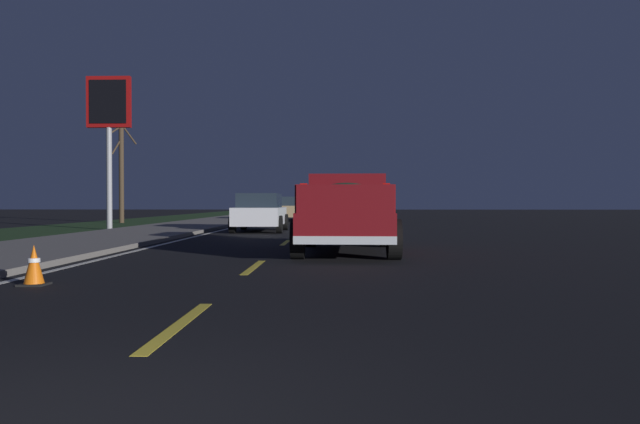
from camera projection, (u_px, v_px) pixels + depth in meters
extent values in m
plane|color=black|center=(306.00, 227.00, 29.73)|extent=(144.00, 144.00, 0.00)
cube|color=slate|center=(191.00, 225.00, 29.89)|extent=(108.00, 4.00, 0.12)
cube|color=#1E3819|center=(90.00, 226.00, 30.04)|extent=(108.00, 6.00, 0.01)
cube|color=yellow|center=(179.00, 325.00, 5.85)|extent=(2.40, 0.14, 0.01)
cube|color=yellow|center=(254.00, 267.00, 11.07)|extent=(2.40, 0.14, 0.01)
cube|color=yellow|center=(286.00, 243.00, 17.85)|extent=(2.40, 0.14, 0.01)
cube|color=yellow|center=(297.00, 234.00, 23.02)|extent=(2.40, 0.14, 0.01)
cube|color=yellow|center=(306.00, 226.00, 29.83)|extent=(2.40, 0.14, 0.01)
cube|color=yellow|center=(311.00, 223.00, 35.29)|extent=(2.40, 0.14, 0.01)
cube|color=yellow|center=(315.00, 220.00, 41.51)|extent=(2.40, 0.14, 0.01)
cube|color=yellow|center=(318.00, 217.00, 47.87)|extent=(2.40, 0.14, 0.01)
cube|color=yellow|center=(320.00, 216.00, 53.57)|extent=(2.40, 0.14, 0.01)
cube|color=yellow|center=(322.00, 214.00, 59.46)|extent=(2.40, 0.14, 0.01)
cube|color=yellow|center=(323.00, 214.00, 64.80)|extent=(2.40, 0.14, 0.01)
cube|color=yellow|center=(325.00, 212.00, 71.31)|extent=(2.40, 0.14, 0.01)
cube|color=yellow|center=(326.00, 212.00, 78.04)|extent=(2.40, 0.14, 0.01)
cube|color=silver|center=(237.00, 226.00, 29.83)|extent=(108.00, 0.14, 0.01)
cube|color=maroon|center=(347.00, 224.00, 14.39)|extent=(5.46, 2.17, 0.60)
cube|color=maroon|center=(348.00, 193.00, 15.57)|extent=(2.22, 1.91, 0.90)
cube|color=#1E2833|center=(347.00, 190.00, 14.52)|extent=(0.09, 1.44, 0.50)
cube|color=maroon|center=(304.00, 199.00, 13.36)|extent=(3.03, 0.17, 0.56)
cube|color=maroon|center=(389.00, 199.00, 13.25)|extent=(3.03, 0.17, 0.56)
cube|color=maroon|center=(345.00, 199.00, 11.73)|extent=(0.14, 1.88, 0.56)
cube|color=silver|center=(345.00, 240.00, 11.74)|extent=(0.18, 2.00, 0.16)
cube|color=red|center=(304.00, 189.00, 11.78)|extent=(0.06, 0.14, 0.20)
cube|color=red|center=(386.00, 188.00, 11.69)|extent=(0.06, 0.14, 0.20)
ellipsoid|color=#193823|center=(346.00, 197.00, 13.31)|extent=(2.64, 1.60, 0.64)
sphere|color=silver|center=(331.00, 204.00, 13.83)|extent=(0.40, 0.40, 0.40)
sphere|color=beige|center=(360.00, 205.00, 12.69)|extent=(0.34, 0.34, 0.34)
cylinder|color=black|center=(311.00, 231.00, 16.24)|extent=(0.84, 0.28, 0.84)
cylinder|color=black|center=(386.00, 231.00, 16.12)|extent=(0.84, 0.28, 0.84)
cylinder|color=black|center=(298.00, 239.00, 12.68)|extent=(0.84, 0.28, 0.84)
cylinder|color=black|center=(394.00, 239.00, 12.56)|extent=(0.84, 0.28, 0.84)
cube|color=#9E845B|center=(287.00, 211.00, 38.89)|extent=(4.43, 1.88, 0.70)
cube|color=#1E2833|center=(287.00, 201.00, 38.63)|extent=(2.49, 1.63, 0.56)
cylinder|color=black|center=(275.00, 215.00, 40.39)|extent=(0.68, 0.22, 0.68)
cylinder|color=black|center=(302.00, 215.00, 40.38)|extent=(0.68, 0.22, 0.68)
cylinder|color=black|center=(271.00, 216.00, 37.40)|extent=(0.68, 0.22, 0.68)
cylinder|color=black|center=(300.00, 216.00, 37.38)|extent=(0.68, 0.22, 0.68)
cube|color=red|center=(285.00, 211.00, 36.73)|extent=(0.11, 1.51, 0.10)
cube|color=#14592D|center=(342.00, 211.00, 39.23)|extent=(4.41, 1.83, 0.70)
cube|color=#1E2833|center=(342.00, 201.00, 38.97)|extent=(2.47, 1.60, 0.56)
cylinder|color=black|center=(328.00, 215.00, 40.76)|extent=(0.68, 0.22, 0.68)
cylinder|color=black|center=(355.00, 215.00, 40.71)|extent=(0.68, 0.22, 0.68)
cylinder|color=black|center=(328.00, 216.00, 37.76)|extent=(0.68, 0.22, 0.68)
cylinder|color=black|center=(357.00, 216.00, 37.72)|extent=(0.68, 0.22, 0.68)
cube|color=red|center=(343.00, 211.00, 37.08)|extent=(0.09, 1.51, 0.10)
cube|color=silver|center=(260.00, 216.00, 24.76)|extent=(4.42, 1.84, 0.70)
cube|color=#1E2833|center=(260.00, 201.00, 24.50)|extent=(2.48, 1.61, 0.56)
cylinder|color=black|center=(244.00, 222.00, 26.28)|extent=(0.68, 0.22, 0.68)
cylinder|color=black|center=(285.00, 222.00, 26.24)|extent=(0.68, 0.22, 0.68)
cylinder|color=black|center=(232.00, 224.00, 23.28)|extent=(0.68, 0.22, 0.68)
cylinder|color=black|center=(279.00, 224.00, 23.25)|extent=(0.68, 0.22, 0.68)
cube|color=red|center=(254.00, 216.00, 22.61)|extent=(0.10, 1.51, 0.10)
cylinder|color=#99999E|center=(109.00, 153.00, 26.25)|extent=(0.24, 0.24, 6.62)
cube|color=maroon|center=(109.00, 102.00, 26.22)|extent=(0.24, 1.90, 2.20)
cube|color=black|center=(108.00, 102.00, 26.09)|extent=(0.04, 1.60, 1.87)
cylinder|color=#423323|center=(121.00, 173.00, 35.04)|extent=(0.28, 0.28, 5.78)
cylinder|color=#423323|center=(128.00, 134.00, 35.46)|extent=(0.99, 0.66, 1.19)
cylinder|color=#423323|center=(114.00, 131.00, 34.67)|extent=(0.69, 0.74, 0.75)
cylinder|color=#423323|center=(117.00, 146.00, 34.80)|extent=(0.53, 0.48, 1.00)
cube|color=black|center=(34.00, 284.00, 8.65)|extent=(0.36, 0.36, 0.03)
cone|color=orange|center=(34.00, 264.00, 8.64)|extent=(0.28, 0.28, 0.55)
cylinder|color=white|center=(34.00, 260.00, 8.64)|extent=(0.17, 0.17, 0.06)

